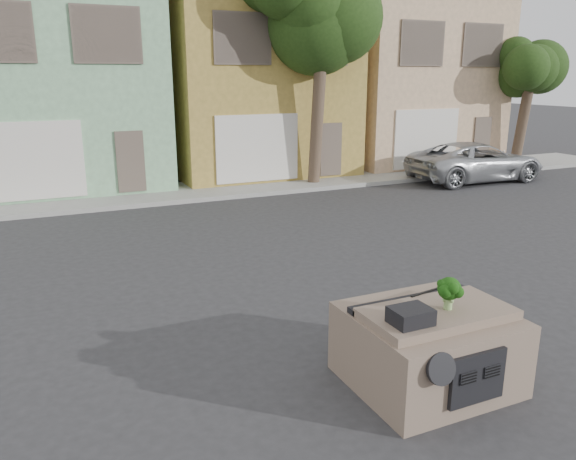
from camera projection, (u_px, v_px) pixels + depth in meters
ground_plane at (321, 303)px, 10.20m from camera, size 120.00×120.00×0.00m
sidewalk at (179, 193)px, 19.38m from camera, size 40.00×3.00×0.15m
townhouse_mint at (52, 81)px, 20.48m from camera, size 7.20×8.20×7.55m
townhouse_tan at (245, 80)px, 23.50m from camera, size 7.20×8.20×7.55m
townhouse_beige at (393, 80)px, 26.52m from camera, size 7.20×8.20×7.55m
silver_pickup at (474, 181)px, 21.93m from camera, size 5.50×2.69×1.50m
tree_near at (318, 67)px, 19.66m from camera, size 4.40×4.00×8.50m
tree_far at (524, 99)px, 24.02m from camera, size 3.20×3.00×6.00m
car_dashboard at (428, 344)px, 7.43m from camera, size 2.00×1.80×1.12m
instrument_hump at (411, 316)px, 6.71m from camera, size 0.48×0.38×0.20m
wiper_arm at (429, 291)px, 7.72m from camera, size 0.69×0.15×0.02m
broccoli at (449, 293)px, 7.10m from camera, size 0.50×0.50×0.43m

